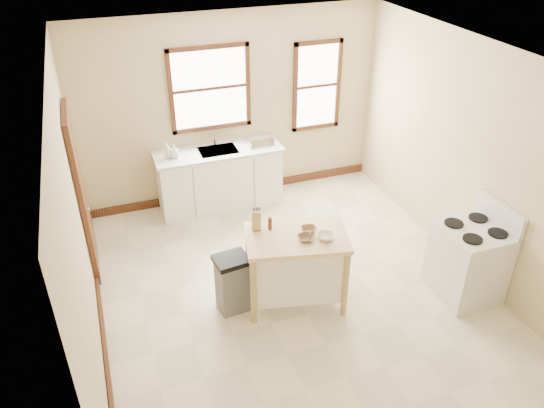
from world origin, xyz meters
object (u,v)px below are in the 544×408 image
(knife_block, at_px, (257,221))
(kitchen_island, at_px, (296,269))
(soap_bottle_b, at_px, (174,151))
(bowl_a, at_px, (306,238))
(soap_bottle_a, at_px, (168,151))
(trash_bin, at_px, (232,283))
(bowl_c, at_px, (326,237))
(bowl_b, at_px, (309,229))
(gas_stove, at_px, (470,252))
(dish_rack, at_px, (260,142))
(pepper_grinder, at_px, (270,223))

(knife_block, bearing_deg, kitchen_island, -19.31)
(soap_bottle_b, relative_size, bowl_a, 1.07)
(soap_bottle_a, relative_size, trash_bin, 0.30)
(soap_bottle_a, bearing_deg, bowl_c, -43.01)
(bowl_b, xyz_separation_m, gas_stove, (1.79, -0.57, -0.35))
(soap_bottle_a, xyz_separation_m, trash_bin, (0.26, -2.29, -0.67))
(knife_block, bearing_deg, dish_rack, 89.86)
(soap_bottle_b, bearing_deg, bowl_b, -49.64)
(bowl_a, height_order, bowl_c, bowl_c)
(gas_stove, bearing_deg, soap_bottle_b, 134.31)
(bowl_b, relative_size, bowl_c, 0.91)
(soap_bottle_a, height_order, bowl_b, soap_bottle_a)
(dish_rack, relative_size, gas_stove, 0.32)
(kitchen_island, bearing_deg, bowl_c, -17.19)
(soap_bottle_a, distance_m, bowl_a, 2.71)
(dish_rack, xyz_separation_m, gas_stove, (1.57, -2.91, -0.38))
(bowl_c, bearing_deg, trash_bin, 164.88)
(dish_rack, height_order, kitchen_island, dish_rack)
(trash_bin, xyz_separation_m, gas_stove, (2.67, -0.64, 0.23))
(soap_bottle_b, relative_size, bowl_b, 1.11)
(knife_block, relative_size, pepper_grinder, 1.33)
(soap_bottle_a, relative_size, soap_bottle_b, 1.16)
(pepper_grinder, relative_size, bowl_b, 0.89)
(pepper_grinder, relative_size, trash_bin, 0.21)
(soap_bottle_a, xyz_separation_m, bowl_c, (1.25, -2.56, -0.08))
(kitchen_island, relative_size, bowl_a, 6.38)
(soap_bottle_b, distance_m, pepper_grinder, 2.25)
(knife_block, height_order, bowl_a, knife_block)
(dish_rack, distance_m, bowl_b, 2.35)
(bowl_a, xyz_separation_m, gas_stove, (1.88, -0.43, -0.35))
(kitchen_island, height_order, trash_bin, kitchen_island)
(bowl_c, bearing_deg, soap_bottle_b, 114.62)
(dish_rack, bearing_deg, knife_block, -113.89)
(trash_bin, height_order, gas_stove, gas_stove)
(knife_block, distance_m, bowl_a, 0.59)
(kitchen_island, bearing_deg, bowl_b, 27.35)
(pepper_grinder, bearing_deg, gas_stove, -19.08)
(soap_bottle_a, xyz_separation_m, dish_rack, (1.36, -0.01, -0.06))
(kitchen_island, relative_size, gas_stove, 0.96)
(soap_bottle_a, height_order, bowl_c, soap_bottle_a)
(bowl_b, bearing_deg, kitchen_island, -165.43)
(bowl_a, bearing_deg, soap_bottle_a, 112.70)
(bowl_a, bearing_deg, trash_bin, 164.94)
(pepper_grinder, height_order, gas_stove, gas_stove)
(bowl_b, bearing_deg, pepper_grinder, 155.38)
(soap_bottle_a, distance_m, gas_stove, 4.16)
(bowl_b, xyz_separation_m, bowl_c, (0.11, -0.20, 0.01))
(soap_bottle_a, xyz_separation_m, soap_bottle_b, (0.09, -0.02, -0.02))
(bowl_c, bearing_deg, gas_stove, -12.53)
(bowl_b, xyz_separation_m, trash_bin, (-0.89, 0.07, -0.58))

